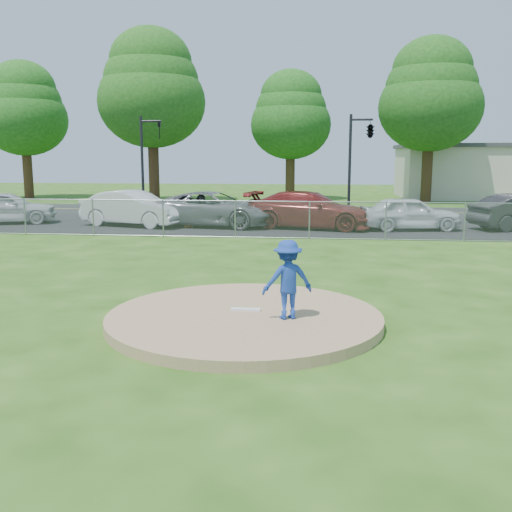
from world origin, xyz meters
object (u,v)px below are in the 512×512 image
Objects in this scene: tree_far_left at (24,108)px; traffic_signal_center at (368,132)px; traffic_signal_left at (146,155)px; tree_right at (431,94)px; traffic_cone at (189,219)px; commercial_building at (502,171)px; parked_car_pearl at (410,213)px; tree_center at (291,115)px; parked_car_gray at (214,209)px; parked_car_white at (133,208)px; parked_car_silver at (6,207)px; pitcher at (288,279)px; parked_car_darkred at (310,210)px; tree_left at (151,88)px.

tree_far_left is 1.92× the size of traffic_signal_center.
tree_right is at bearing 29.38° from traffic_signal_left.
traffic_cone is at bearing -58.93° from traffic_signal_left.
commercial_building is 3.69× the size of parked_car_pearl.
tree_center is 1.67× the size of parked_car_gray.
traffic_signal_left is at bearing 27.52° from parked_car_white.
traffic_signal_center is (-12.03, -16.00, 2.45)m from commercial_building.
traffic_cone is 9.32m from parked_car_silver.
pitcher reaches higher than parked_car_darkred.
tree_right is (20.00, 1.00, -0.59)m from tree_left.
tree_far_left reaches higher than pitcher.
parked_car_pearl is at bearing -110.90° from parked_car_silver.
pitcher is at bearing -156.94° from parked_car_silver.
parked_car_white is at bearing -134.76° from tree_right.
tree_center is 13.56× the size of traffic_cone.
commercial_building is at bearing 14.53° from tree_left.
parked_car_darkred is at bearing -123.78° from commercial_building.
tree_right reaches higher than traffic_cone.
tree_far_left is 7.12× the size of pitcher.
traffic_cone is 1.29m from parked_car_gray.
commercial_building reaches higher than traffic_cone.
traffic_signal_center is at bearing -44.21° from parked_car_white.
parked_car_gray is at bearing 97.81° from parked_car_darkred.
parked_car_gray is 4.55m from parked_car_darkred.
commercial_building is 29.51m from traffic_signal_left.
tree_right is 20.83m from traffic_signal_left.
parked_car_silver is at bearing -101.11° from tree_left.
tree_right is at bearing -74.59° from parked_car_silver.
parked_car_gray is (-2.60, -18.25, -5.64)m from tree_center.
traffic_signal_left is 0.95× the size of parked_car_gray.
tree_far_left reaches higher than parked_car_silver.
pitcher is at bearing -66.62° from traffic_signal_left.
tree_far_left is at bearing 55.60° from parked_car_white.
parked_car_darkred is (-3.03, -6.51, -3.75)m from traffic_signal_center.
commercial_building reaches higher than parked_car_white.
parked_car_darkred is (22.94, -17.51, -6.20)m from tree_far_left.
tree_left is at bearing -31.01° from parked_car_silver.
parked_car_gray is at bearing -95.31° from pitcher.
traffic_signal_center is at bearing 3.42° from parked_car_pearl.
tree_left is at bearing -10.30° from tree_far_left.
parked_car_darkred is at bearing -52.41° from tree_left.
parked_car_darkred is at bearing -73.85° from parked_car_white.
pitcher is 0.34× the size of parked_car_pearl.
pitcher is 16.50m from traffic_cone.
traffic_signal_center reaches higher than traffic_cone.
tree_far_left reaches higher than parked_car_gray.
tree_center is 2.22× the size of parked_car_pearl.
tree_far_left is (-38.00, -5.00, 4.90)m from commercial_building.
tree_right is 2.62× the size of parked_car_pearl.
tree_left reaches higher than traffic_cone.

